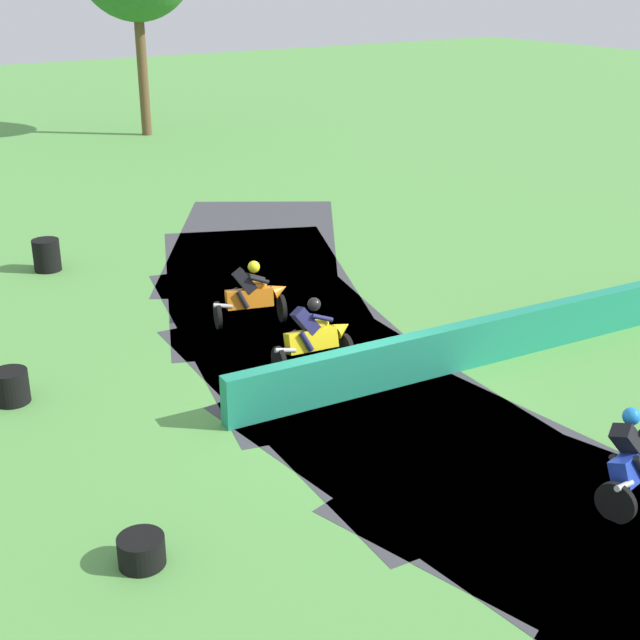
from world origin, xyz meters
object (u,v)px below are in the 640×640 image
at_px(motorcycle_chase_yellow, 315,336).
at_px(tire_stack_near, 47,255).
at_px(motorcycle_lead_orange, 253,295).
at_px(tire_stack_mid_b, 141,551).
at_px(tire_stack_mid_a, 11,387).
at_px(motorcycle_trailing_blue, 637,457).

bearing_deg(motorcycle_chase_yellow, tire_stack_near, 106.45).
bearing_deg(motorcycle_lead_orange, tire_stack_mid_b, -129.03).
distance_m(motorcycle_lead_orange, tire_stack_mid_b, 8.31).
height_order(motorcycle_chase_yellow, tire_stack_mid_a, motorcycle_chase_yellow).
bearing_deg(motorcycle_chase_yellow, motorcycle_lead_orange, 88.04).
relative_size(motorcycle_lead_orange, tire_stack_mid_b, 2.77).
height_order(tire_stack_near, tire_stack_mid_b, tire_stack_near).
distance_m(motorcycle_trailing_blue, tire_stack_near, 15.34).
bearing_deg(tire_stack_mid_a, tire_stack_near, 68.09).
height_order(motorcycle_trailing_blue, tire_stack_mid_b, motorcycle_trailing_blue).
bearing_deg(motorcycle_trailing_blue, tire_stack_mid_b, 160.12).
bearing_deg(tire_stack_mid_a, tire_stack_mid_b, -88.51).
height_order(motorcycle_lead_orange, tire_stack_near, motorcycle_lead_orange).
xyz_separation_m(motorcycle_lead_orange, motorcycle_chase_yellow, (-0.09, -2.58, -0.02)).
xyz_separation_m(motorcycle_trailing_blue, tire_stack_near, (-4.01, 14.81, -0.23)).
bearing_deg(tire_stack_mid_b, motorcycle_lead_orange, 50.97).
relative_size(motorcycle_lead_orange, tire_stack_near, 2.14).
distance_m(motorcycle_chase_yellow, motorcycle_trailing_blue, 6.44).
xyz_separation_m(motorcycle_lead_orange, tire_stack_mid_a, (-5.37, -0.91, -0.36)).
relative_size(motorcycle_trailing_blue, tire_stack_mid_b, 2.71).
xyz_separation_m(motorcycle_chase_yellow, tire_stack_mid_a, (-5.28, 1.67, -0.34)).
bearing_deg(tire_stack_near, motorcycle_chase_yellow, -73.55).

